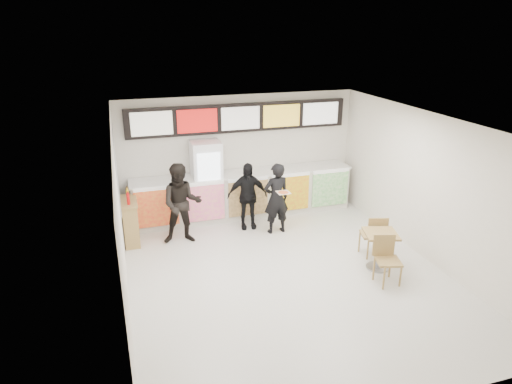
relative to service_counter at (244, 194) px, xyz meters
name	(u,v)px	position (x,y,z in m)	size (l,w,h in m)	color
floor	(287,275)	(0.00, -3.09, -0.57)	(7.00, 7.00, 0.00)	beige
ceiling	(292,123)	(0.00, -3.09, 2.43)	(7.00, 7.00, 0.00)	white
wall_back	(239,154)	(0.00, 0.41, 0.93)	(6.00, 6.00, 0.00)	silver
wall_left	(121,224)	(-3.00, -3.09, 0.93)	(7.00, 7.00, 0.00)	silver
wall_right	(428,187)	(3.00, -3.09, 0.93)	(7.00, 7.00, 0.00)	silver
service_counter	(244,194)	(0.00, 0.00, 0.00)	(5.56, 0.77, 1.14)	silver
menu_board	(240,118)	(0.00, 0.32, 1.88)	(5.50, 0.14, 0.70)	black
drinks_fridge	(207,181)	(-0.93, 0.02, 0.43)	(0.70, 0.67, 2.00)	white
mirror_panel	(117,167)	(-2.99, -0.64, 1.18)	(0.01, 2.00, 1.50)	#B2B7BF
customer_main	(276,198)	(0.44, -1.17, 0.27)	(0.61, 0.40, 1.68)	black
customer_left	(182,204)	(-1.71, -1.04, 0.34)	(0.89, 0.69, 1.83)	black
customer_mid	(247,196)	(-0.13, -0.72, 0.23)	(0.94, 0.39, 1.61)	black
pizza_slice	(283,192)	(0.44, -1.62, 0.58)	(0.36, 0.36, 0.02)	beige
cafe_table	(380,244)	(1.83, -3.37, -0.03)	(0.84, 1.63, 0.92)	#9F7F48
condiment_ledge	(130,221)	(-2.82, -0.70, -0.07)	(0.36, 0.89, 1.18)	#9F7F48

